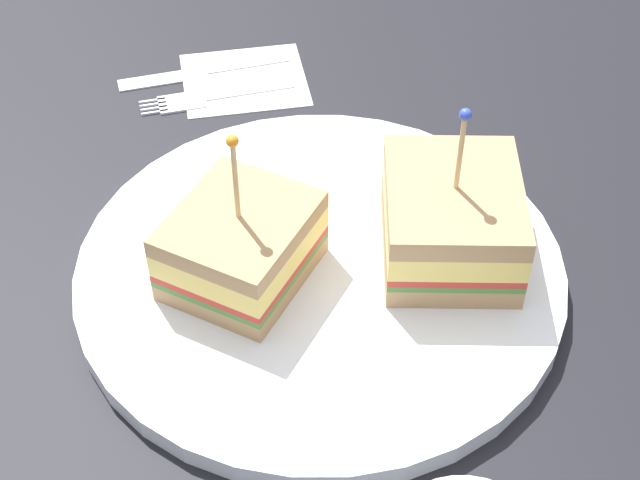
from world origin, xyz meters
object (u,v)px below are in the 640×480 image
Objects in this scene: fork at (200,99)px; plate at (320,271)px; knife at (194,73)px; sandwich_half_front at (451,219)px; sandwich_half_back at (241,245)px; napkin at (244,79)px.

plate is at bearing -125.78° from fork.
fork is 0.89× the size of knife.
plate is at bearing -127.65° from knife.
fork is (12.06, 16.73, -0.51)cm from plate.
fork is at bearing 72.40° from sandwich_half_front.
plate reaches higher than fork.
sandwich_half_back is at bearing -139.01° from knife.
sandwich_half_front reaches higher than napkin.
sandwich_half_front reaches higher than fork.
fork is (-3.83, 1.58, 0.10)cm from napkin.
napkin is at bearing -71.99° from knife.
napkin is at bearing 31.32° from sandwich_half_back.
sandwich_half_front is 27.55cm from knife.
sandwich_half_front reaches higher than knife.
plate is 2.45× the size of sandwich_half_front.
fork is at bearing 157.58° from napkin.
napkin is at bearing -22.42° from fork.
napkin is 4.03cm from knife.
plate is at bearing 126.22° from sandwich_half_front.
napkin is at bearing 43.65° from plate.
knife is at bearing 68.65° from sandwich_half_front.
sandwich_half_front reaches higher than plate.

